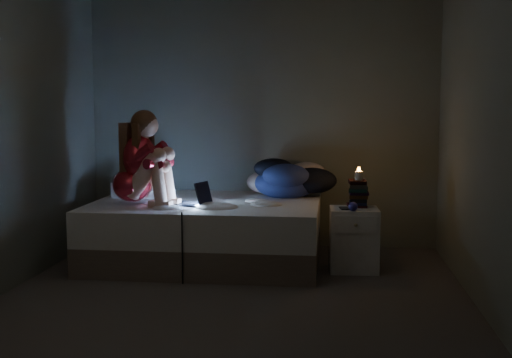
% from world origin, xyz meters
% --- Properties ---
extents(floor, '(3.60, 3.80, 0.02)m').
position_xyz_m(floor, '(0.00, 0.00, -0.01)').
color(floor, '#4C433D').
rests_on(floor, ground).
extents(wall_back, '(3.60, 0.02, 2.60)m').
position_xyz_m(wall_back, '(0.00, 1.91, 1.30)').
color(wall_back, '#585E4D').
rests_on(wall_back, ground).
extents(wall_front, '(3.60, 0.02, 2.60)m').
position_xyz_m(wall_front, '(0.00, -1.91, 1.30)').
color(wall_front, '#585E4D').
rests_on(wall_front, ground).
extents(wall_left, '(0.02, 3.80, 2.60)m').
position_xyz_m(wall_left, '(-1.81, 0.00, 1.30)').
color(wall_left, '#585E4D').
rests_on(wall_left, ground).
extents(wall_right, '(0.02, 3.80, 2.60)m').
position_xyz_m(wall_right, '(1.81, 0.00, 1.30)').
color(wall_right, '#585E4D').
rests_on(wall_right, ground).
extents(bed, '(2.09, 1.56, 0.57)m').
position_xyz_m(bed, '(-0.42, 1.10, 0.29)').
color(bed, beige).
rests_on(bed, ground).
extents(pillow, '(0.50, 0.36, 0.15)m').
position_xyz_m(pillow, '(-1.13, 1.37, 0.65)').
color(pillow, silver).
rests_on(pillow, bed).
extents(woman, '(0.59, 0.46, 0.86)m').
position_xyz_m(woman, '(-1.05, 0.81, 1.00)').
color(woman, maroon).
rests_on(woman, bed).
extents(laptop, '(0.38, 0.32, 0.23)m').
position_xyz_m(laptop, '(-0.52, 0.83, 0.69)').
color(laptop, black).
rests_on(laptop, bed).
extents(clothes_pile, '(0.76, 0.67, 0.39)m').
position_xyz_m(clothes_pile, '(0.29, 1.51, 0.77)').
color(clothes_pile, navy).
rests_on(clothes_pile, bed).
extents(nightstand, '(0.44, 0.39, 0.56)m').
position_xyz_m(nightstand, '(0.93, 0.92, 0.28)').
color(nightstand, beige).
rests_on(nightstand, ground).
extents(book_stack, '(0.19, 0.25, 0.22)m').
position_xyz_m(book_stack, '(0.97, 1.01, 0.67)').
color(book_stack, black).
rests_on(book_stack, nightstand).
extents(candle, '(0.07, 0.07, 0.08)m').
position_xyz_m(candle, '(0.97, 1.01, 0.82)').
color(candle, beige).
rests_on(candle, book_stack).
extents(phone, '(0.09, 0.15, 0.01)m').
position_xyz_m(phone, '(0.84, 0.87, 0.57)').
color(phone, black).
rests_on(phone, nightstand).
extents(blue_orb, '(0.08, 0.08, 0.08)m').
position_xyz_m(blue_orb, '(0.91, 0.75, 0.60)').
color(blue_orb, '#2E2C96').
rests_on(blue_orb, nightstand).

